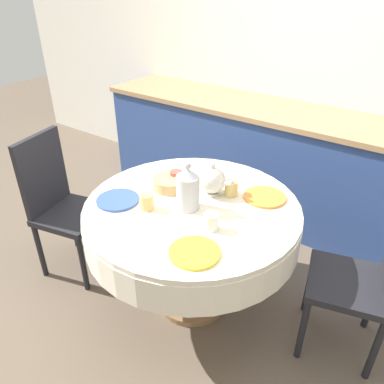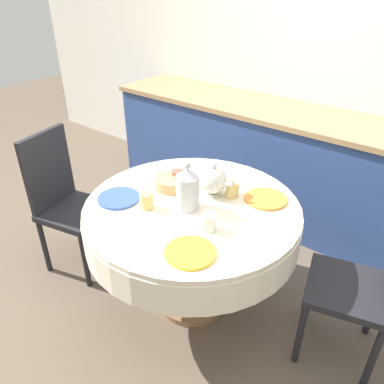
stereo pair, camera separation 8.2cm
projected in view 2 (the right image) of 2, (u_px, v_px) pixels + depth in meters
ground_plane at (192, 300)px, 2.44m from camera, size 12.00×12.00×0.00m
wall_back at (322, 54)px, 2.86m from camera, size 7.00×0.05×2.60m
kitchen_counter at (288, 167)px, 3.06m from camera, size 3.24×0.64×0.93m
dining_table at (192, 223)px, 2.13m from camera, size 1.21×1.21×0.74m
chair_left at (369, 280)px, 1.84m from camera, size 0.49×0.49×0.98m
chair_right at (65, 197)px, 2.51m from camera, size 0.48×0.48×0.98m
plate_near_left at (119, 198)px, 2.11m from camera, size 0.24×0.24×0.01m
cup_near_left at (147, 201)px, 2.01m from camera, size 0.07×0.07×0.09m
plate_near_right at (190, 252)px, 1.70m from camera, size 0.24×0.24×0.01m
cup_near_right at (209, 222)px, 1.84m from camera, size 0.07×0.07×0.09m
plate_far_left at (189, 169)px, 2.42m from camera, size 0.24×0.24×0.01m
cup_far_left at (178, 178)px, 2.24m from camera, size 0.07×0.07×0.09m
plate_far_right at (266, 199)px, 2.10m from camera, size 0.24×0.24×0.01m
cup_far_right at (232, 189)px, 2.12m from camera, size 0.07×0.07×0.09m
coffee_carafe at (187, 189)px, 1.98m from camera, size 0.13×0.13×0.27m
teapot at (213, 181)px, 2.11m from camera, size 0.21×0.15×0.20m
bread_basket at (172, 182)px, 2.21m from camera, size 0.21×0.21×0.07m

